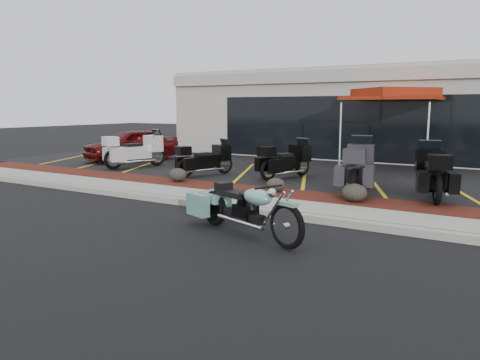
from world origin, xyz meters
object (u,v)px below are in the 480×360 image
Objects in this scene: hero_cruiser at (287,219)px; popup_canopy at (394,96)px; traffic_cone at (298,164)px; parked_car at (131,145)px; touring_white at (157,147)px.

hero_cruiser is 10.62m from popup_canopy.
traffic_cone is at bearing -147.33° from popup_canopy.
popup_canopy is (9.80, 2.98, 1.93)m from parked_car.
touring_white is 5.33m from traffic_cone.
popup_canopy is at bearing -43.55° from touring_white.
hero_cruiser is at bearing -106.94° from touring_white.
traffic_cone is (7.01, 1.05, -0.46)m from parked_car.
hero_cruiser is at bearing -13.34° from parked_car.
traffic_cone is at bearing -49.24° from touring_white.
parked_car reaches higher than hero_cruiser.
hero_cruiser is 0.76× the size of parked_car.
parked_car is (-10.56, 7.38, 0.29)m from hero_cruiser.
parked_car reaches higher than traffic_cone.
hero_cruiser is 9.15m from traffic_cone.
traffic_cone is (4.99, 1.81, -0.50)m from touring_white.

